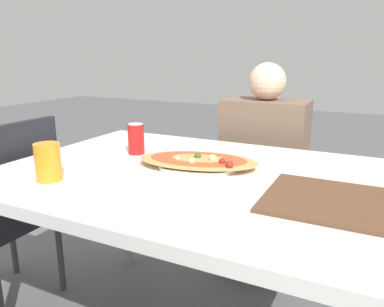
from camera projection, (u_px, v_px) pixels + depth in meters
dining_table at (189, 189)px, 1.32m from camera, size 1.32×0.97×0.75m
chair_far_seated at (267, 178)px, 2.05m from camera, size 0.40×0.40×0.88m
chair_side_left at (9, 207)px, 1.66m from camera, size 0.40×0.40×0.88m
person_seated at (263, 154)px, 1.91m from camera, size 0.42×0.26×1.11m
pizza_main at (198, 162)px, 1.35m from camera, size 0.47×0.32×0.05m
soda_can at (136, 139)px, 1.52m from camera, size 0.07×0.07×0.12m
drink_glass at (48, 162)px, 1.20m from camera, size 0.08×0.08×0.12m
serving_tray at (344, 203)px, 1.01m from camera, size 0.42×0.33×0.01m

